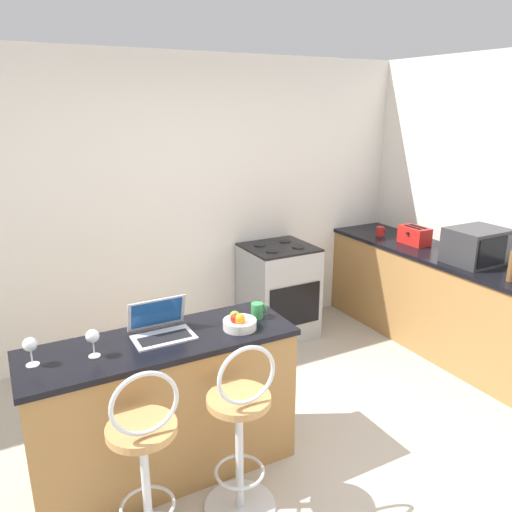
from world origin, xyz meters
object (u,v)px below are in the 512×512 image
(pepper_mill, at_px, (512,265))
(laptop, at_px, (161,327))
(bar_stool_far, at_px, (241,434))
(toaster, at_px, (415,235))
(mug_green, at_px, (258,310))
(fruit_bowl, at_px, (239,323))
(wine_glass_tall, at_px, (93,337))
(wine_glass_short, at_px, (30,346))
(mug_red, at_px, (380,231))
(bar_stool_near, at_px, (145,466))
(microwave, at_px, (477,246))
(stove_range, at_px, (278,291))

(pepper_mill, bearing_deg, laptop, 172.14)
(bar_stool_far, relative_size, toaster, 3.66)
(bar_stool_far, distance_m, mug_green, 0.77)
(mug_green, height_order, fruit_bowl, fruit_bowl)
(wine_glass_tall, xyz_separation_m, wine_glass_short, (-0.30, 0.05, -0.00))
(toaster, relative_size, fruit_bowl, 1.43)
(mug_red, xyz_separation_m, fruit_bowl, (-2.22, -1.28, -0.01))
(mug_red, bearing_deg, bar_stool_near, -150.16)
(toaster, distance_m, wine_glass_tall, 3.24)
(microwave, bearing_deg, fruit_bowl, -174.69)
(bar_stool_far, height_order, pepper_mill, pepper_mill)
(stove_range, xyz_separation_m, wine_glass_short, (-2.25, -1.31, 0.56))
(toaster, height_order, stove_range, toaster)
(bar_stool_near, distance_m, mug_red, 3.41)
(bar_stool_near, bearing_deg, wine_glass_tall, 103.40)
(bar_stool_near, distance_m, laptop, 0.76)
(stove_range, bearing_deg, toaster, -24.43)
(mug_red, height_order, wine_glass_short, wine_glass_short)
(mug_red, height_order, fruit_bowl, fruit_bowl)
(fruit_bowl, distance_m, wine_glass_tall, 0.83)
(pepper_mill, relative_size, wine_glass_short, 1.74)
(stove_range, bearing_deg, bar_stool_near, -135.09)
(microwave, bearing_deg, mug_red, 95.21)
(microwave, distance_m, toaster, 0.68)
(mug_green, xyz_separation_m, mug_red, (2.05, 1.18, -0.00))
(laptop, height_order, mug_red, laptop)
(bar_stool_far, relative_size, wine_glass_tall, 6.79)
(toaster, relative_size, stove_range, 0.32)
(toaster, xyz_separation_m, mug_green, (-2.13, -0.80, -0.03))
(bar_stool_far, xyz_separation_m, wine_glass_tall, (-0.63, 0.47, 0.51))
(bar_stool_near, height_order, mug_green, bar_stool_near)
(microwave, relative_size, pepper_mill, 1.75)
(mug_green, height_order, wine_glass_tall, wine_glass_tall)
(microwave, xyz_separation_m, fruit_bowl, (-2.32, -0.22, -0.11))
(toaster, bearing_deg, stove_range, 155.57)
(laptop, xyz_separation_m, stove_range, (1.56, 1.28, -0.50))
(mug_red, relative_size, wine_glass_tall, 0.62)
(bar_stool_near, distance_m, mug_green, 1.11)
(bar_stool_far, relative_size, laptop, 3.06)
(toaster, bearing_deg, wine_glass_short, -167.24)
(bar_stool_far, bearing_deg, laptop, 113.29)
(wine_glass_tall, bearing_deg, pepper_mill, -5.34)
(stove_range, xyz_separation_m, fruit_bowl, (-1.13, -1.42, 0.49))
(laptop, relative_size, stove_range, 0.38)
(microwave, relative_size, fruit_bowl, 2.34)
(bar_stool_near, xyz_separation_m, pepper_mill, (2.88, 0.19, 0.52))
(fruit_bowl, bearing_deg, bar_stool_near, -150.18)
(bar_stool_far, distance_m, fruit_bowl, 0.63)
(mug_red, bearing_deg, stove_range, 172.30)
(laptop, bearing_deg, bar_stool_far, -66.71)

